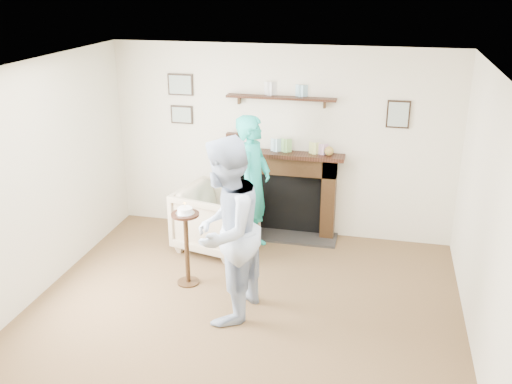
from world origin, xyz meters
TOP-DOWN VIEW (x-y plane):
  - ground at (0.00, 0.00)m, footprint 5.00×5.00m
  - room_shell at (-0.00, 0.69)m, footprint 4.54×5.02m
  - armchair at (-0.69, 1.78)m, footprint 1.06×1.04m
  - man at (-0.14, 0.30)m, footprint 0.84×1.01m
  - woman at (-0.23, 1.87)m, footprint 0.50×0.68m
  - pedestal_table at (-0.75, 0.83)m, footprint 0.31×0.31m

SIDE VIEW (x-z plane):
  - ground at x=0.00m, z-range 0.00..0.00m
  - armchair at x=-0.69m, z-range -0.40..0.40m
  - man at x=-0.14m, z-range -0.95..0.95m
  - woman at x=-0.23m, z-range -0.87..0.87m
  - pedestal_table at x=-0.75m, z-range 0.11..1.10m
  - room_shell at x=0.00m, z-range 0.36..2.88m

